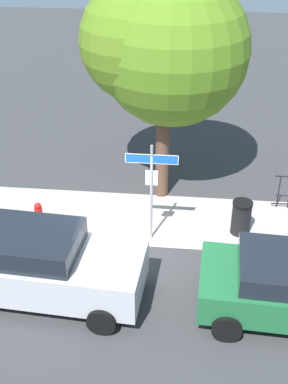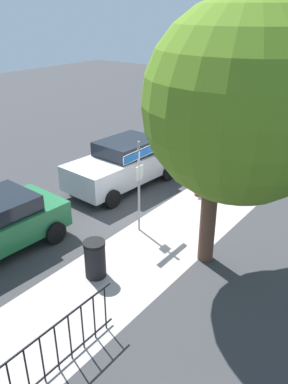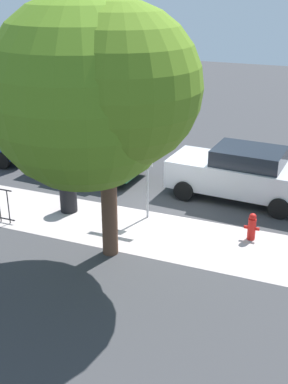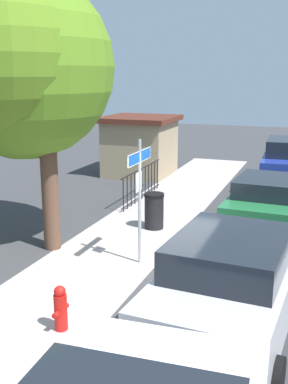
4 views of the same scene
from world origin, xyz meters
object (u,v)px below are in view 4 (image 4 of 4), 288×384
object	(u,v)px
car_green	(271,203)
utility_shed	(140,145)
car_silver	(232,282)
trash_bin	(154,211)
street_sign	(140,180)
fire_hydrant	(61,308)
shade_tree	(16,66)

from	to	relation	value
car_green	utility_shed	world-z (taller)	utility_shed
car_silver	trash_bin	world-z (taller)	car_silver
car_silver	street_sign	bearing A→B (deg)	51.25
utility_shed	fire_hydrant	size ratio (longest dim) A/B	3.83
car_green	utility_shed	size ratio (longest dim) A/B	1.37
car_green	trash_bin	size ratio (longest dim) A/B	4.18
utility_shed	fire_hydrant	distance (m)	12.56
utility_shed	fire_hydrant	world-z (taller)	utility_shed
car_silver	car_green	size ratio (longest dim) A/B	1.12
shade_tree	fire_hydrant	bearing A→B (deg)	-138.68
car_green	street_sign	bearing A→B (deg)	145.37
car_green	trash_bin	world-z (taller)	car_green
street_sign	trash_bin	distance (m)	2.83
utility_shed	car_green	bearing A→B (deg)	-134.16
trash_bin	shade_tree	bearing A→B (deg)	132.39
car_silver	car_green	world-z (taller)	car_silver
utility_shed	car_silver	bearing A→B (deg)	-152.49
trash_bin	car_silver	bearing A→B (deg)	-147.68
car_green	utility_shed	distance (m)	8.23
shade_tree	utility_shed	xyz separation A→B (m)	(8.88, 0.36, -3.05)
car_green	trash_bin	xyz separation A→B (m)	(-0.84, 3.00, -0.29)
car_green	fire_hydrant	world-z (taller)	car_green
street_sign	car_silver	size ratio (longest dim) A/B	0.61
street_sign	fire_hydrant	xyz separation A→B (m)	(-3.14, 0.20, -1.51)
fire_hydrant	trash_bin	bearing A→B (deg)	3.10
utility_shed	trash_bin	distance (m)	7.22
utility_shed	fire_hydrant	xyz separation A→B (m)	(-12.11, -3.20, -0.85)
street_sign	utility_shed	size ratio (longest dim) A/B	0.93
car_silver	utility_shed	xyz separation A→B (m)	(11.21, 5.84, 0.35)
car_green	utility_shed	bearing A→B (deg)	48.79
shade_tree	car_silver	size ratio (longest dim) A/B	1.40
shade_tree	utility_shed	world-z (taller)	shade_tree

